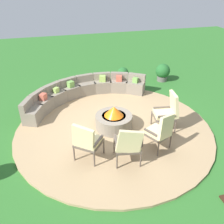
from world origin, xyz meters
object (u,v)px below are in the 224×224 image
at_px(curved_stone_bench, 83,92).
at_px(potted_plant_0, 123,75).
at_px(lounge_chair_front_right, 128,144).
at_px(fire_pit, 114,120).
at_px(potted_plant_2, 163,72).
at_px(lounge_chair_front_left, 87,140).
at_px(lounge_chair_back_right, 168,111).
at_px(lounge_chair_back_left, 160,131).

relative_size(curved_stone_bench, potted_plant_0, 6.14).
bearing_deg(lounge_chair_front_right, potted_plant_0, 83.29).
relative_size(fire_pit, curved_stone_bench, 0.24).
xyz_separation_m(curved_stone_bench, potted_plant_2, (3.39, 0.93, 0.04)).
height_order(lounge_chair_front_left, potted_plant_0, lounge_chair_front_left).
distance_m(curved_stone_bench, lounge_chair_front_left, 3.09).
relative_size(lounge_chair_back_right, potted_plant_0, 1.58).
xyz_separation_m(lounge_chair_front_left, lounge_chair_back_left, (1.78, -0.08, 0.00)).
bearing_deg(potted_plant_2, fire_pit, -134.63).
bearing_deg(lounge_chair_back_right, lounge_chair_front_right, 134.04).
bearing_deg(lounge_chair_front_right, lounge_chair_back_left, 25.32).
bearing_deg(lounge_chair_front_right, lounge_chair_front_left, 167.46).
relative_size(lounge_chair_front_left, potted_plant_2, 1.44).
height_order(lounge_chair_back_right, potted_plant_2, lounge_chair_back_right).
bearing_deg(lounge_chair_back_left, potted_plant_0, 58.12).
relative_size(potted_plant_0, potted_plant_2, 0.97).
bearing_deg(lounge_chair_front_left, fire_pit, 87.70).
distance_m(lounge_chair_front_left, lounge_chair_back_right, 2.45).
height_order(lounge_chair_front_left, potted_plant_2, lounge_chair_front_left).
relative_size(curved_stone_bench, lounge_chair_front_right, 4.17).
distance_m(curved_stone_bench, lounge_chair_front_right, 3.44).
distance_m(lounge_chair_back_left, potted_plant_2, 4.53).
bearing_deg(lounge_chair_back_right, curved_stone_bench, 48.75).
distance_m(fire_pit, lounge_chair_back_right, 1.50).
bearing_deg(lounge_chair_back_left, lounge_chair_back_right, 26.47).
distance_m(lounge_chair_front_left, lounge_chair_front_right, 0.93).
distance_m(fire_pit, lounge_chair_front_right, 1.48).
bearing_deg(lounge_chair_front_right, curved_stone_bench, 107.27).
bearing_deg(potted_plant_2, lounge_chair_front_left, -133.45).
relative_size(fire_pit, lounge_chair_front_left, 1.00).
bearing_deg(fire_pit, lounge_chair_back_right, -16.25).
bearing_deg(potted_plant_0, potted_plant_2, -2.70).
bearing_deg(potted_plant_2, potted_plant_0, 177.30).
bearing_deg(lounge_chair_front_right, fire_pit, 96.21).
height_order(lounge_chair_front_right, lounge_chair_back_right, lounge_chair_back_right).
bearing_deg(lounge_chair_front_right, potted_plant_2, 65.20).
height_order(lounge_chair_front_right, potted_plant_0, lounge_chair_front_right).
bearing_deg(lounge_chair_front_left, lounge_chair_front_right, 16.29).
height_order(fire_pit, curved_stone_bench, fire_pit).
bearing_deg(lounge_chair_back_right, lounge_chair_front_left, 115.45).
xyz_separation_m(lounge_chair_front_right, potted_plant_0, (1.24, 4.40, -0.21)).
height_order(fire_pit, lounge_chair_front_right, lounge_chair_front_right).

